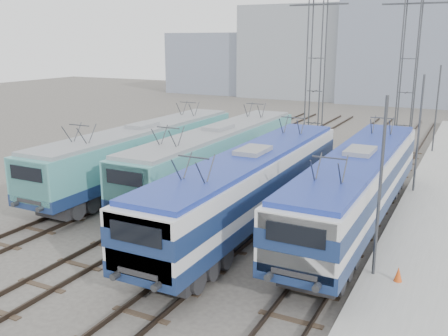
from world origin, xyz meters
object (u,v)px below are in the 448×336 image
(locomotive_center_right, at_px, (251,182))
(catenary_tower_west, at_px, (316,70))
(mast_rear, at_px, (436,111))
(locomotive_far_right, at_px, (357,183))
(locomotive_far_left, at_px, (141,150))
(locomotive_center_left, at_px, (217,153))
(mast_front, at_px, (380,192))
(safety_cone, at_px, (398,274))
(catenary_tower_east, at_px, (408,70))
(mast_mid, at_px, (418,137))

(locomotive_center_right, height_order, catenary_tower_west, catenary_tower_west)
(catenary_tower_west, height_order, mast_rear, catenary_tower_west)
(locomotive_far_right, xyz_separation_m, mast_rear, (1.85, 18.90, 1.18))
(mast_rear, bearing_deg, locomotive_center_right, -106.73)
(locomotive_far_left, relative_size, locomotive_center_left, 1.00)
(locomotive_center_right, relative_size, mast_front, 2.61)
(safety_cone, bearing_deg, locomotive_center_left, 145.23)
(locomotive_far_right, distance_m, catenary_tower_east, 17.45)
(locomotive_far_left, distance_m, locomotive_center_left, 4.72)
(locomotive_far_left, distance_m, mast_front, 16.72)
(locomotive_far_left, distance_m, locomotive_far_right, 13.57)
(catenary_tower_west, height_order, catenary_tower_east, same)
(catenary_tower_west, relative_size, safety_cone, 21.51)
(catenary_tower_west, distance_m, mast_rear, 9.99)
(locomotive_center_right, distance_m, mast_front, 7.07)
(mast_front, bearing_deg, locomotive_center_right, 155.61)
(catenary_tower_west, bearing_deg, locomotive_center_left, -100.58)
(safety_cone, bearing_deg, mast_mid, 94.31)
(mast_front, bearing_deg, mast_rear, 90.00)
(locomotive_far_right, bearing_deg, catenary_tower_west, 114.37)
(mast_mid, bearing_deg, safety_cone, -85.69)
(mast_front, bearing_deg, mast_mid, 90.00)
(catenary_tower_west, relative_size, catenary_tower_east, 1.00)
(locomotive_far_right, height_order, catenary_tower_east, catenary_tower_east)
(catenary_tower_west, xyz_separation_m, mast_rear, (8.60, 4.00, -3.14))
(catenary_tower_east, height_order, mast_mid, catenary_tower_east)
(locomotive_center_left, distance_m, mast_rear, 19.41)
(locomotive_center_left, xyz_separation_m, locomotive_far_right, (9.00, -2.85, 0.07))
(locomotive_center_left, bearing_deg, mast_rear, 55.94)
(locomotive_far_left, xyz_separation_m, mast_mid, (15.35, 5.48, 1.25))
(locomotive_center_left, distance_m, locomotive_far_right, 9.44)
(mast_mid, bearing_deg, mast_front, -90.00)
(locomotive_center_right, relative_size, mast_mid, 2.61)
(mast_rear, relative_size, safety_cone, 12.55)
(catenary_tower_east, bearing_deg, mast_rear, 43.60)
(locomotive_center_right, distance_m, catenary_tower_east, 20.06)
(catenary_tower_east, bearing_deg, catenary_tower_west, -162.90)
(mast_rear, bearing_deg, safety_cone, -87.82)
(mast_rear, bearing_deg, locomotive_far_right, -95.59)
(mast_front, distance_m, mast_rear, 24.00)
(mast_mid, relative_size, mast_rear, 1.00)
(mast_mid, bearing_deg, locomotive_center_right, -124.85)
(locomotive_far_right, bearing_deg, safety_cone, -62.47)
(mast_rear, bearing_deg, locomotive_far_left, -131.28)
(catenary_tower_east, distance_m, safety_cone, 23.23)
(locomotive_far_right, distance_m, mast_front, 5.55)
(locomotive_center_left, xyz_separation_m, locomotive_center_right, (4.50, -5.07, 0.08))
(locomotive_far_right, height_order, mast_mid, mast_mid)
(mast_mid, height_order, mast_rear, same)
(catenary_tower_west, bearing_deg, locomotive_far_right, -65.63)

